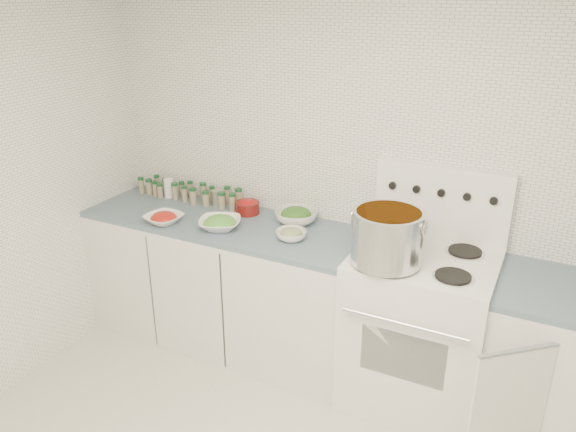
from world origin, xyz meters
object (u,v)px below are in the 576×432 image
object	(u,v)px
stock_pot	(387,235)
bowl_tomato	(164,218)
bowl_snowpea	(220,223)
stove	(419,325)

from	to	relation	value
stock_pot	bowl_tomato	world-z (taller)	stock_pot
bowl_tomato	stock_pot	bearing A→B (deg)	0.83
bowl_tomato	bowl_snowpea	size ratio (longest dim) A/B	0.75
stove	bowl_tomato	bearing A→B (deg)	-172.94
stock_pot	bowl_snowpea	world-z (taller)	stock_pot
stove	bowl_tomato	size ratio (longest dim) A/B	5.40
stove	bowl_snowpea	size ratio (longest dim) A/B	4.06
bowl_tomato	bowl_snowpea	world-z (taller)	bowl_snowpea
stove	stock_pot	xyz separation A→B (m)	(-0.17, -0.18, 0.60)
bowl_snowpea	stove	bearing A→B (deg)	5.28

